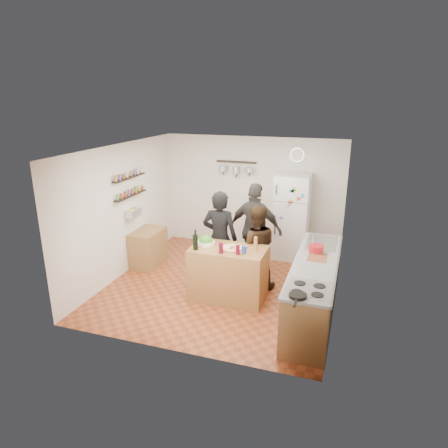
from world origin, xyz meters
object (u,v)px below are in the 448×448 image
(red_bowl, at_px, (316,248))
(side_table, at_px, (148,248))
(prep_island, at_px, (228,273))
(fridge, at_px, (292,217))
(salt_canister, at_px, (244,250))
(wine_bottle, at_px, (195,242))
(wall_clock, at_px, (297,155))
(counter_run, at_px, (314,289))
(salad_bowl, at_px, (206,243))
(person_left, at_px, (220,238))
(person_center, at_px, (256,247))
(skillet, at_px, (298,296))
(pepper_mill, at_px, (256,245))
(person_back, at_px, (255,230))

(red_bowl, xyz_separation_m, side_table, (-3.39, 0.53, -0.61))
(prep_island, xyz_separation_m, fridge, (0.70, 2.17, 0.45))
(salt_canister, bearing_deg, wine_bottle, -172.87)
(wine_bottle, distance_m, wall_clock, 3.17)
(prep_island, xyz_separation_m, wall_clock, (0.70, 2.50, 1.69))
(salt_canister, relative_size, counter_run, 0.05)
(salad_bowl, xyz_separation_m, salt_canister, (0.72, -0.17, 0.03))
(wine_bottle, xyz_separation_m, fridge, (1.20, 2.39, -0.14))
(prep_island, distance_m, person_left, 0.72)
(person_left, distance_m, counter_run, 1.92)
(salad_bowl, bearing_deg, wine_bottle, -106.50)
(prep_island, relative_size, person_left, 0.71)
(prep_island, bearing_deg, side_table, 157.19)
(wine_bottle, height_order, person_center, person_center)
(wine_bottle, height_order, skillet, wine_bottle)
(counter_run, relative_size, red_bowl, 10.86)
(counter_run, distance_m, fridge, 2.46)
(salad_bowl, distance_m, fridge, 2.40)
(salt_canister, bearing_deg, wall_clock, 81.37)
(prep_island, relative_size, counter_run, 0.48)
(fridge, bearing_deg, skillet, -79.52)
(salad_bowl, bearing_deg, person_center, 33.39)
(salad_bowl, relative_size, fridge, 0.17)
(pepper_mill, bearing_deg, person_left, 150.18)
(prep_island, bearing_deg, pepper_mill, 6.34)
(counter_run, height_order, red_bowl, red_bowl)
(prep_island, bearing_deg, skillet, -44.87)
(red_bowl, relative_size, wall_clock, 0.81)
(skillet, bearing_deg, wall_clock, 99.60)
(person_back, xyz_separation_m, skillet, (1.17, -2.45, 0.04))
(salad_bowl, xyz_separation_m, counter_run, (1.87, -0.18, -0.49))
(person_center, relative_size, side_table, 1.92)
(prep_island, relative_size, salad_bowl, 4.18)
(wine_bottle, relative_size, skillet, 1.11)
(person_back, relative_size, fridge, 1.00)
(pepper_mill, distance_m, red_bowl, 0.98)
(wine_bottle, bearing_deg, pepper_mill, 15.87)
(prep_island, bearing_deg, person_center, 58.56)
(pepper_mill, bearing_deg, person_back, 104.41)
(pepper_mill, xyz_separation_m, side_table, (-2.44, 0.79, -0.64))
(wine_bottle, relative_size, pepper_mill, 1.29)
(wine_bottle, xyz_separation_m, skillet, (1.85, -1.12, -0.10))
(person_left, relative_size, person_back, 0.98)
(pepper_mill, height_order, person_back, person_back)
(person_back, bearing_deg, fridge, -108.65)
(counter_run, bearing_deg, skillet, -94.72)
(salt_canister, xyz_separation_m, side_table, (-2.29, 0.96, -0.60))
(wine_bottle, distance_m, fridge, 2.68)
(person_center, xyz_separation_m, counter_run, (1.11, -0.68, -0.32))
(salad_bowl, height_order, wall_clock, wall_clock)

